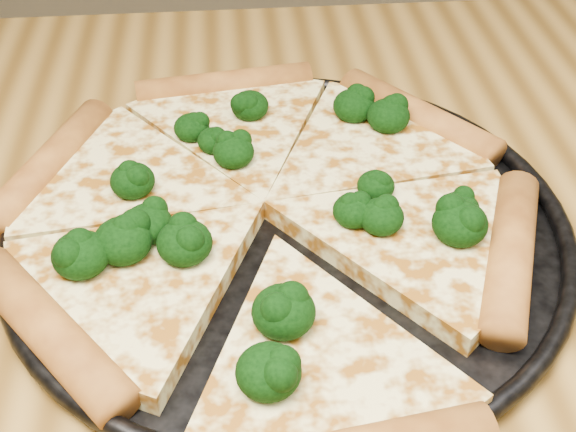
{
  "coord_description": "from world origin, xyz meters",
  "views": [
    {
      "loc": [
        0.03,
        -0.31,
        1.09
      ],
      "look_at": [
        0.06,
        0.09,
        0.77
      ],
      "focal_mm": 47.18,
      "sensor_mm": 36.0,
      "label": 1
    }
  ],
  "objects": [
    {
      "name": "dining_table",
      "position": [
        0.0,
        0.0,
        0.66
      ],
      "size": [
        1.2,
        0.9,
        0.75
      ],
      "color": "olive",
      "rests_on": "ground"
    },
    {
      "name": "pizza_pan",
      "position": [
        0.06,
        0.09,
        0.76
      ],
      "size": [
        0.39,
        0.39,
        0.02
      ],
      "color": "black",
      "rests_on": "dining_table"
    },
    {
      "name": "pizza",
      "position": [
        0.05,
        0.09,
        0.77
      ],
      "size": [
        0.39,
        0.41,
        0.03
      ],
      "rotation": [
        0.0,
        0.0,
        0.14
      ],
      "color": "#FFF19C",
      "rests_on": "pizza_pan"
    },
    {
      "name": "broccoli_florets",
      "position": [
        0.05,
        0.08,
        0.78
      ],
      "size": [
        0.27,
        0.3,
        0.03
      ],
      "color": "black",
      "rests_on": "pizza"
    }
  ]
}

